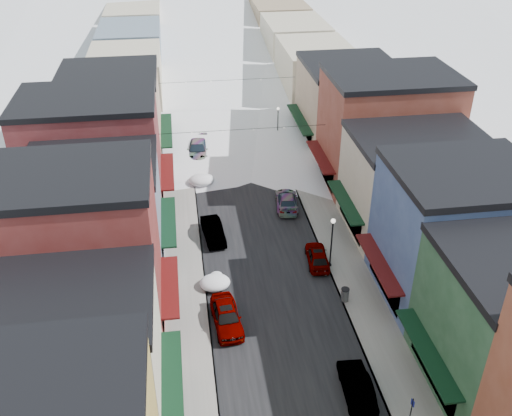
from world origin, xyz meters
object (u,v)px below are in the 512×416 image
object	(u,v)px
car_green_sedan	(357,386)
trash_can	(345,294)
car_silver_sedan	(227,316)
streetlamp_near	(332,237)
car_dark_hatch	(213,231)

from	to	relation	value
car_green_sedan	trash_can	bearing A→B (deg)	-98.23
car_green_sedan	trash_can	world-z (taller)	car_green_sedan
car_silver_sedan	car_green_sedan	size ratio (longest dim) A/B	1.05
car_green_sedan	streetlamp_near	size ratio (longest dim) A/B	1.01
car_silver_sedan	trash_can	xyz separation A→B (m)	(9.01, 1.28, -0.11)
car_dark_hatch	car_green_sedan	distance (m)	20.03
car_dark_hatch	car_green_sedan	world-z (taller)	car_green_sedan
streetlamp_near	car_green_sedan	bearing A→B (deg)	-97.41
car_green_sedan	streetlamp_near	bearing A→B (deg)	-94.54
car_silver_sedan	car_green_sedan	xyz separation A→B (m)	(7.31, -7.39, -0.06)
car_dark_hatch	car_green_sedan	xyz separation A→B (m)	(7.38, -18.63, 0.00)
car_green_sedan	car_dark_hatch	bearing A→B (deg)	-65.53
car_silver_sedan	streetlamp_near	bearing A→B (deg)	27.38
car_green_sedan	trash_can	distance (m)	8.83
car_dark_hatch	streetlamp_near	size ratio (longest dim) A/B	1.01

